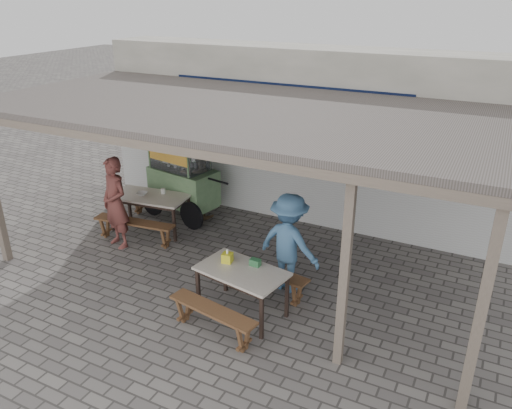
{
  "coord_description": "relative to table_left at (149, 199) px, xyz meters",
  "views": [
    {
      "loc": [
        3.76,
        -6.07,
        4.52
      ],
      "look_at": [
        0.22,
        0.9,
        1.16
      ],
      "focal_mm": 35.0,
      "sensor_mm": 36.0,
      "label": 1
    }
  ],
  "objects": [
    {
      "name": "patron_right_table",
      "position": [
        3.38,
        -0.76,
        0.15
      ],
      "size": [
        1.17,
        0.8,
        1.66
      ],
      "primitive_type": "imported",
      "rotation": [
        0.0,
        0.0,
        2.96
      ],
      "color": "teal",
      "rests_on": "ground"
    },
    {
      "name": "patron_wall_side",
      "position": [
        0.49,
        1.01,
        0.08
      ],
      "size": [
        0.78,
        0.63,
        1.51
      ],
      "primitive_type": "imported",
      "rotation": [
        0.0,
        0.0,
        3.06
      ],
      "color": "brown",
      "rests_on": "ground"
    },
    {
      "name": "warung_roof",
      "position": [
        2.34,
        -0.3,
        2.04
      ],
      "size": [
        9.0,
        4.21,
        2.81
      ],
      "color": "#615853",
      "rests_on": "ground"
    },
    {
      "name": "donation_box",
      "position": [
        3.15,
        -1.5,
        0.13
      ],
      "size": [
        0.16,
        0.11,
        0.1
      ],
      "primitive_type": "cube",
      "rotation": [
        0.0,
        0.0,
        -0.05
      ],
      "color": "#306C3F",
      "rests_on": "table_right"
    },
    {
      "name": "bench_left_street",
      "position": [
        0.08,
        -0.6,
        -0.33
      ],
      "size": [
        1.67,
        0.48,
        0.45
      ],
      "rotation": [
        0.0,
        0.0,
        0.12
      ],
      "color": "brown",
      "rests_on": "ground"
    },
    {
      "name": "patron_street_side",
      "position": [
        -0.12,
        -0.83,
        0.2
      ],
      "size": [
        0.74,
        0.59,
        1.76
      ],
      "primitive_type": "imported",
      "rotation": [
        0.0,
        0.0,
        -0.3
      ],
      "color": "brown",
      "rests_on": "ground"
    },
    {
      "name": "back_wall",
      "position": [
        2.33,
        2.38,
        1.04
      ],
      "size": [
        9.0,
        1.28,
        3.5
      ],
      "color": "beige",
      "rests_on": "ground"
    },
    {
      "name": "ground",
      "position": [
        2.33,
        -1.2,
        -0.68
      ],
      "size": [
        60.0,
        60.0,
        0.0
      ],
      "primitive_type": "plane",
      "color": "slate",
      "rests_on": "ground"
    },
    {
      "name": "tissue_box",
      "position": [
        2.73,
        -1.6,
        0.15
      ],
      "size": [
        0.17,
        0.17,
        0.15
      ],
      "primitive_type": "cube",
      "rotation": [
        0.0,
        0.0,
        0.15
      ],
      "color": "yellow",
      "rests_on": "table_right"
    },
    {
      "name": "condiment_jar",
      "position": [
        0.19,
        0.22,
        0.13
      ],
      "size": [
        0.09,
        0.09,
        0.1
      ],
      "primitive_type": "cylinder",
      "color": "silver",
      "rests_on": "table_left"
    },
    {
      "name": "bench_right_street",
      "position": [
        2.92,
        -2.37,
        -0.34
      ],
      "size": [
        1.44,
        0.51,
        0.45
      ],
      "rotation": [
        0.0,
        0.0,
        -0.17
      ],
      "color": "brown",
      "rests_on": "ground"
    },
    {
      "name": "bench_right_wall",
      "position": [
        3.15,
        -1.05,
        -0.34
      ],
      "size": [
        1.44,
        0.51,
        0.45
      ],
      "rotation": [
        0.0,
        0.0,
        -0.17
      ],
      "color": "brown",
      "rests_on": "ground"
    },
    {
      "name": "bench_left_wall",
      "position": [
        -0.08,
        0.6,
        -0.33
      ],
      "size": [
        1.67,
        0.48,
        0.45
      ],
      "rotation": [
        0.0,
        0.0,
        0.12
      ],
      "color": "brown",
      "rests_on": "ground"
    },
    {
      "name": "table_left",
      "position": [
        0.0,
        0.0,
        0.0
      ],
      "size": [
        1.63,
        0.95,
        0.75
      ],
      "rotation": [
        0.0,
        0.0,
        0.12
      ],
      "color": "beige",
      "rests_on": "ground"
    },
    {
      "name": "vendor_cart",
      "position": [
        0.21,
        0.87,
        0.24
      ],
      "size": [
        2.17,
        1.07,
        1.68
      ],
      "rotation": [
        0.0,
        0.0,
        -0.17
      ],
      "color": "#698B5C",
      "rests_on": "ground"
    },
    {
      "name": "table_right",
      "position": [
        3.04,
        -1.71,
        -0.0
      ],
      "size": [
        1.42,
        0.97,
        0.75
      ],
      "rotation": [
        0.0,
        0.0,
        -0.17
      ],
      "color": "beige",
      "rests_on": "ground"
    },
    {
      "name": "condiment_bowl",
      "position": [
        -0.14,
        -0.04,
        0.1
      ],
      "size": [
        0.25,
        0.25,
        0.05
      ],
      "primitive_type": "imported",
      "rotation": [
        0.0,
        0.0,
        0.19
      ],
      "color": "silver",
      "rests_on": "table_left"
    }
  ]
}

